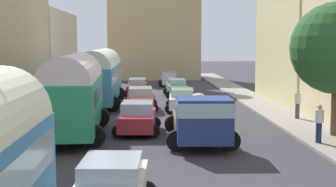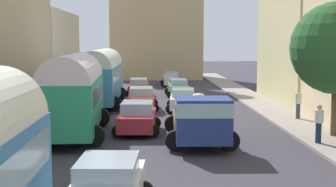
% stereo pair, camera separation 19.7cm
% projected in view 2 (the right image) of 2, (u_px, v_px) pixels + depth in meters
% --- Properties ---
extents(ground_plane, '(154.00, 154.00, 0.00)m').
position_uv_depth(ground_plane, '(164.00, 113.00, 30.84)').
color(ground_plane, '#37333C').
extents(sidewalk_left, '(2.50, 70.00, 0.14)m').
position_uv_depth(sidewalk_left, '(52.00, 112.00, 30.53)').
color(sidewalk_left, '#A09E93').
rests_on(sidewalk_left, ground).
extents(sidewalk_right, '(2.50, 70.00, 0.14)m').
position_uv_depth(sidewalk_right, '(273.00, 111.00, 31.14)').
color(sidewalk_right, gray).
rests_on(sidewalk_right, ground).
extents(building_left_3, '(4.57, 14.79, 7.36)m').
position_uv_depth(building_left_3, '(44.00, 52.00, 43.93)').
color(building_left_3, beige).
rests_on(building_left_3, ground).
extents(building_right_3, '(6.19, 11.28, 12.52)m').
position_uv_depth(building_right_3, '(313.00, 19.00, 35.15)').
color(building_right_3, '#CFC589').
rests_on(building_right_3, ground).
extents(distant_church, '(11.01, 6.25, 19.85)m').
position_uv_depth(distant_church, '(156.00, 24.00, 57.43)').
color(distant_church, tan).
rests_on(distant_church, ground).
extents(parked_bus_1, '(3.46, 8.19, 4.04)m').
position_uv_depth(parked_bus_1, '(73.00, 91.00, 22.96)').
color(parked_bus_1, '#289363').
rests_on(parked_bus_1, ground).
extents(parked_bus_2, '(3.30, 9.90, 4.06)m').
position_uv_depth(parked_bus_2, '(102.00, 74.00, 34.15)').
color(parked_bus_2, teal).
rests_on(parked_bus_2, ground).
extents(cargo_truck_0, '(3.29, 6.75, 2.30)m').
position_uv_depth(cargo_truck_0, '(200.00, 118.00, 21.20)').
color(cargo_truck_0, navy).
rests_on(cargo_truck_0, ground).
extents(car_0, '(2.43, 3.98, 1.49)m').
position_uv_depth(car_0, '(183.00, 100.00, 31.46)').
color(car_0, white).
rests_on(car_0, ground).
extents(car_1, '(2.20, 4.00, 1.49)m').
position_uv_depth(car_1, '(178.00, 88.00, 39.46)').
color(car_1, '#549359').
rests_on(car_1, ground).
extents(car_2, '(2.16, 3.61, 1.50)m').
position_uv_depth(car_2, '(171.00, 79.00, 48.55)').
color(car_2, silver).
rests_on(car_2, ground).
extents(car_4, '(2.48, 4.02, 1.60)m').
position_uv_depth(car_4, '(137.00, 117.00, 23.99)').
color(car_4, '#AE272F').
rests_on(car_4, ground).
extents(car_5, '(2.37, 4.20, 1.53)m').
position_uv_depth(car_5, '(141.00, 98.00, 31.96)').
color(car_5, '#AE322D').
rests_on(car_5, ground).
extents(car_6, '(2.24, 4.35, 1.46)m').
position_uv_depth(car_6, '(139.00, 87.00, 40.35)').
color(car_6, '#B0292C').
rests_on(car_6, ground).
extents(pedestrian_0, '(0.46, 0.46, 1.86)m').
position_uv_depth(pedestrian_0, '(298.00, 103.00, 27.49)').
color(pedestrian_0, '#453E4C').
rests_on(pedestrian_0, ground).
extents(pedestrian_2, '(0.52, 0.52, 1.87)m').
position_uv_depth(pedestrian_2, '(319.00, 123.00, 20.91)').
color(pedestrian_2, '#182749').
rests_on(pedestrian_2, ground).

